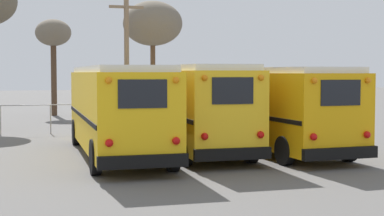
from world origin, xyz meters
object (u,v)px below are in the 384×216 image
(school_bus_1, at_px, (186,104))
(bare_tree_2, at_px, (53,36))
(utility_pole, at_px, (127,56))
(bare_tree_1, at_px, (153,24))
(school_bus_2, at_px, (269,106))
(school_bus_0, at_px, (117,107))

(school_bus_1, bearing_deg, bare_tree_2, 100.17)
(utility_pole, distance_m, bare_tree_1, 3.86)
(bare_tree_2, bearing_deg, bare_tree_1, -58.83)
(school_bus_2, xyz_separation_m, bare_tree_1, (-1.44, 12.68, 4.02))
(school_bus_2, relative_size, utility_pole, 1.36)
(school_bus_0, relative_size, utility_pole, 1.41)
(school_bus_1, xyz_separation_m, utility_pole, (-0.59, 8.71, 2.05))
(school_bus_0, distance_m, bare_tree_2, 21.14)
(school_bus_0, xyz_separation_m, bare_tree_2, (-0.62, 20.80, 3.74))
(school_bus_0, relative_size, school_bus_2, 1.03)
(school_bus_0, height_order, bare_tree_1, bare_tree_1)
(utility_pole, relative_size, bare_tree_2, 1.10)
(school_bus_2, height_order, bare_tree_2, bare_tree_2)
(school_bus_2, xyz_separation_m, bare_tree_2, (-6.41, 20.90, 3.77))
(school_bus_0, bearing_deg, school_bus_1, 22.79)
(school_bus_0, relative_size, school_bus_1, 0.93)
(school_bus_2, height_order, bare_tree_1, bare_tree_1)
(school_bus_1, xyz_separation_m, school_bus_2, (2.90, -1.32, -0.05))
(school_bus_0, height_order, school_bus_2, school_bus_0)
(school_bus_1, height_order, bare_tree_1, bare_tree_1)
(bare_tree_1, bearing_deg, utility_pole, -127.66)
(bare_tree_1, xyz_separation_m, bare_tree_2, (-4.97, 8.22, -0.25))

